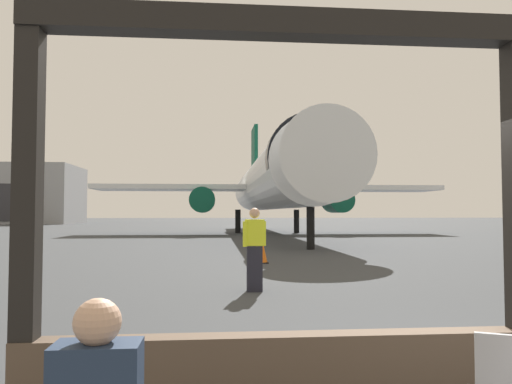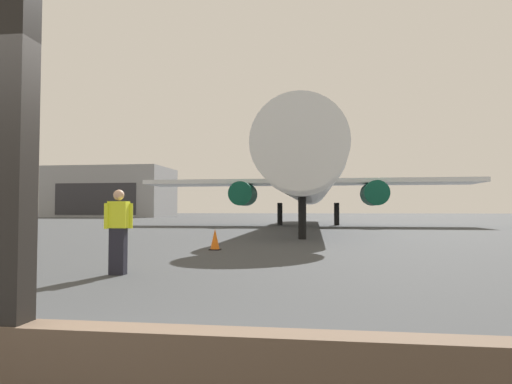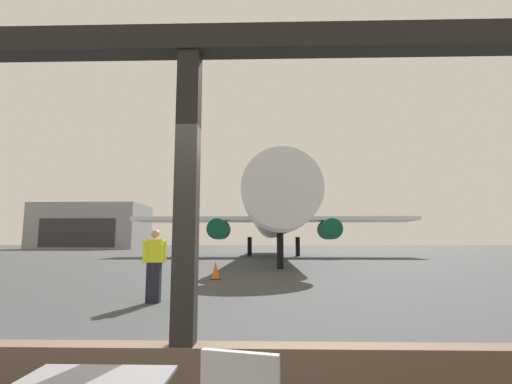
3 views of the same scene
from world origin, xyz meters
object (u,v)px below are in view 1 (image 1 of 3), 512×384
at_px(ground_crew_worker, 255,248).
at_px(distant_hangar, 8,195).
at_px(traffic_cone, 263,253).
at_px(airplane, 272,183).

relative_size(ground_crew_worker, distant_hangar, 0.08).
distance_m(traffic_cone, distant_hangar, 68.81).
xyz_separation_m(airplane, distant_hangar, (-35.81, 40.40, 0.53)).
bearing_deg(traffic_cone, airplane, 82.19).
xyz_separation_m(ground_crew_worker, distant_hangar, (-32.37, 65.75, 3.51)).
distance_m(airplane, traffic_cone, 20.29).
distance_m(ground_crew_worker, distant_hangar, 73.37).
distance_m(airplane, distant_hangar, 53.99).
bearing_deg(airplane, traffic_cone, -97.81).
relative_size(traffic_cone, distant_hangar, 0.03).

